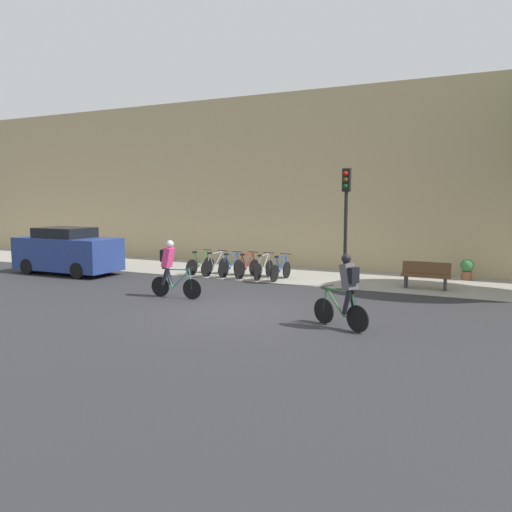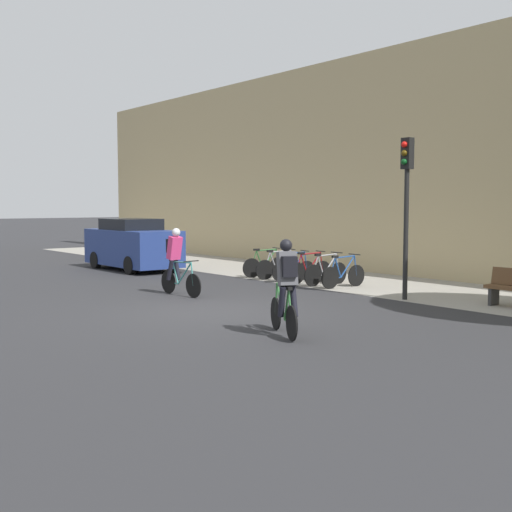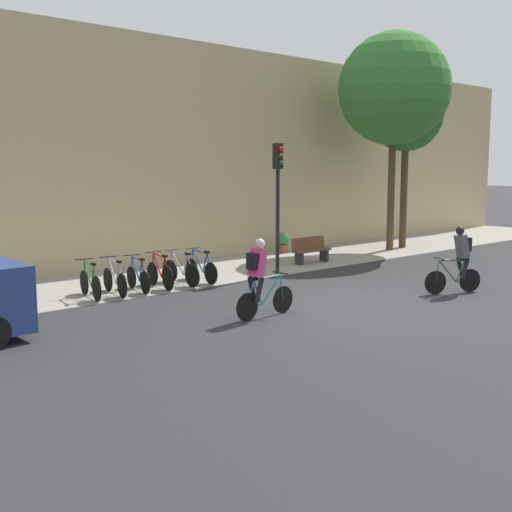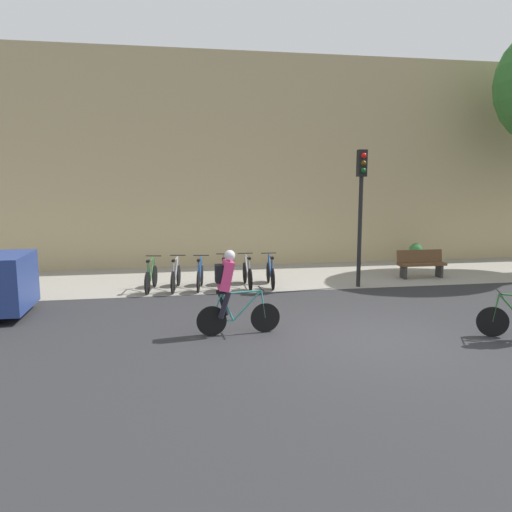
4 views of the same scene
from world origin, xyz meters
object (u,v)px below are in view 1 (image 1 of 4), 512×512
cyclist_grey (346,289)px  potted_plant (467,268)px  parked_bike_0 (200,264)px  parked_bike_4 (264,268)px  traffic_light_pole (346,206)px  bench (426,275)px  parked_bike_2 (231,267)px  parked_bike_5 (281,270)px  parked_bike_1 (215,265)px  parked_bike_3 (247,267)px  parked_car (67,251)px  cyclist_pink (170,267)px

cyclist_grey → potted_plant: (2.14, 8.78, -0.51)m
parked_bike_0 → parked_bike_4: bearing=-0.0°
traffic_light_pole → bench: size_ratio=2.56×
parked_bike_2 → bench: size_ratio=0.99×
parked_bike_0 → traffic_light_pole: size_ratio=0.41×
traffic_light_pole → parked_bike_5: bearing=168.7°
parked_bike_1 → parked_bike_3: bearing=0.1°
parked_bike_0 → bench: 8.53m
parked_car → cyclist_pink: bearing=-18.9°
parked_bike_5 → traffic_light_pole: traffic_light_pole is taller
parked_bike_3 → traffic_light_pole: bearing=-7.4°
parked_bike_1 → potted_plant: size_ratio=2.15×
parked_car → parked_bike_2: bearing=19.6°
parked_bike_3 → parked_bike_5: 1.39m
bench → parked_car: (-13.36, -2.66, 0.43)m
parked_bike_1 → parked_bike_2: parked_bike_1 is taller
parked_bike_1 → parked_bike_2: 0.69m
parked_bike_4 → parked_bike_5: size_ratio=1.04×
cyclist_grey → parked_car: (-12.37, 3.58, -0.05)m
cyclist_grey → bench: size_ratio=1.13×
parked_bike_4 → parked_car: size_ratio=0.40×
parked_bike_1 → parked_car: size_ratio=0.39×
cyclist_pink → parked_bike_5: cyclist_pink is taller
parked_bike_2 → potted_plant: parked_bike_2 is taller
parked_bike_2 → parked_bike_3: parked_bike_3 is taller
potted_plant → parked_car: bearing=-160.3°
cyclist_grey → parked_bike_0: size_ratio=1.08×
parked_car → parked_bike_1: bearing=21.8°
cyclist_grey → parked_car: 12.88m
parked_bike_5 → parked_bike_3: bearing=180.0°
parked_bike_2 → bench: (7.13, 0.45, 0.09)m
cyclist_grey → parked_bike_3: cyclist_grey is taller
traffic_light_pole → cyclist_grey: bearing=-74.1°
traffic_light_pole → bench: bearing=21.0°
cyclist_grey → parked_bike_3: bearing=133.2°
cyclist_pink → parked_bike_3: (0.38, 4.45, -0.55)m
cyclist_pink → parked_bike_4: size_ratio=1.03×
parked_bike_5 → parked_bike_2: bearing=180.0°
parked_bike_1 → parked_bike_0: bearing=179.9°
parked_bike_2 → bench: bearing=3.6°
parked_bike_2 → parked_bike_3: bearing=0.0°
cyclist_grey → parked_bike_5: 7.10m
cyclist_grey → parked_bike_1: 8.98m
parked_bike_5 → parked_car: bearing=-165.1°
cyclist_grey → traffic_light_pole: bearing=105.9°
cyclist_grey → parked_bike_2: 8.46m
traffic_light_pole → parked_bike_2: bearing=173.7°
parked_bike_0 → parked_bike_2: (1.39, 0.00, -0.01)m
parked_car → cyclist_grey: bearing=-16.2°
cyclist_pink → parked_car: (-6.54, 2.24, -0.05)m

